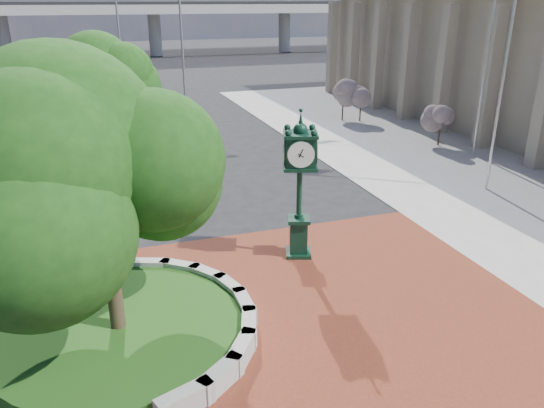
{
  "coord_description": "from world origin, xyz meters",
  "views": [
    {
      "loc": [
        -5.01,
        -11.65,
        7.89
      ],
      "look_at": [
        -0.5,
        1.5,
        2.48
      ],
      "focal_mm": 35.0,
      "sensor_mm": 36.0,
      "label": 1
    }
  ],
  "objects_px": {
    "post_clock": "(300,180)",
    "street_lamp_far": "(120,22)",
    "flagpole_b": "(488,50)",
    "street_lamp_near": "(185,37)",
    "flagpole_a": "(505,70)",
    "parked_car": "(146,85)"
  },
  "relations": [
    {
      "from": "street_lamp_near",
      "to": "post_clock",
      "type": "bearing_deg",
      "value": -92.36
    },
    {
      "from": "street_lamp_far",
      "to": "flagpole_a",
      "type": "bearing_deg",
      "value": -70.89
    },
    {
      "from": "post_clock",
      "to": "flagpole_a",
      "type": "height_order",
      "value": "flagpole_a"
    },
    {
      "from": "street_lamp_near",
      "to": "street_lamp_far",
      "type": "distance_m",
      "value": 15.16
    },
    {
      "from": "flagpole_a",
      "to": "street_lamp_near",
      "type": "height_order",
      "value": "flagpole_a"
    },
    {
      "from": "parked_car",
      "to": "flagpole_b",
      "type": "height_order",
      "value": "flagpole_b"
    },
    {
      "from": "street_lamp_far",
      "to": "street_lamp_near",
      "type": "bearing_deg",
      "value": -77.16
    },
    {
      "from": "flagpole_b",
      "to": "street_lamp_near",
      "type": "distance_m",
      "value": 20.76
    },
    {
      "from": "parked_car",
      "to": "post_clock",
      "type": "bearing_deg",
      "value": -95.4
    },
    {
      "from": "post_clock",
      "to": "flagpole_b",
      "type": "height_order",
      "value": "flagpole_b"
    },
    {
      "from": "post_clock",
      "to": "street_lamp_far",
      "type": "xyz_separation_m",
      "value": [
        -2.35,
        39.57,
        3.23
      ]
    },
    {
      "from": "parked_car",
      "to": "street_lamp_far",
      "type": "distance_m",
      "value": 7.88
    },
    {
      "from": "parked_car",
      "to": "flagpole_a",
      "type": "distance_m",
      "value": 32.71
    },
    {
      "from": "parked_car",
      "to": "street_lamp_far",
      "type": "height_order",
      "value": "street_lamp_far"
    },
    {
      "from": "post_clock",
      "to": "street_lamp_far",
      "type": "relative_size",
      "value": 0.48
    },
    {
      "from": "post_clock",
      "to": "flagpole_b",
      "type": "bearing_deg",
      "value": 31.21
    },
    {
      "from": "post_clock",
      "to": "street_lamp_far",
      "type": "distance_m",
      "value": 39.77
    },
    {
      "from": "post_clock",
      "to": "flagpole_a",
      "type": "bearing_deg",
      "value": 17.82
    },
    {
      "from": "flagpole_a",
      "to": "parked_car",
      "type": "bearing_deg",
      "value": 110.45
    },
    {
      "from": "flagpole_b",
      "to": "post_clock",
      "type": "bearing_deg",
      "value": -148.79
    },
    {
      "from": "street_lamp_near",
      "to": "street_lamp_far",
      "type": "relative_size",
      "value": 0.91
    },
    {
      "from": "flagpole_a",
      "to": "post_clock",
      "type": "bearing_deg",
      "value": -162.18
    }
  ]
}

